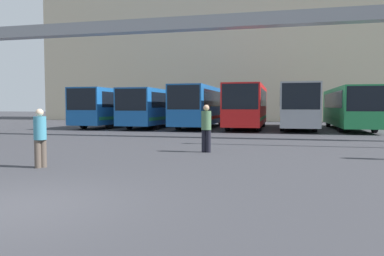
# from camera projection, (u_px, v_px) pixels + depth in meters

# --- Properties ---
(ground_plane) EXTENTS (200.00, 200.00, 0.00)m
(ground_plane) POSITION_uv_depth(u_px,v_px,m) (12.00, 208.00, 6.43)
(ground_plane) COLOR #38383D
(building_backdrop) EXTENTS (50.17, 12.00, 15.29)m
(building_backdrop) POSITION_uv_depth(u_px,v_px,m) (246.00, 60.00, 47.76)
(building_backdrop) COLOR beige
(building_backdrop) RESTS_ON ground
(overhead_gantry) EXTENTS (28.88, 0.80, 6.68)m
(overhead_gantry) POSITION_uv_depth(u_px,v_px,m) (199.00, 36.00, 20.70)
(overhead_gantry) COLOR gray
(overhead_gantry) RESTS_ON ground
(bus_slot_0) EXTENTS (2.53, 10.18, 3.13)m
(bus_slot_0) POSITION_uv_depth(u_px,v_px,m) (112.00, 106.00, 31.62)
(bus_slot_0) COLOR #1959A5
(bus_slot_0) RESTS_ON ground
(bus_slot_1) EXTENTS (2.54, 10.81, 3.06)m
(bus_slot_1) POSITION_uv_depth(u_px,v_px,m) (156.00, 106.00, 31.05)
(bus_slot_1) COLOR #1959A5
(bus_slot_1) RESTS_ON ground
(bus_slot_2) EXTENTS (2.47, 11.80, 3.26)m
(bus_slot_2) POSITION_uv_depth(u_px,v_px,m) (202.00, 105.00, 30.65)
(bus_slot_2) COLOR #1959A5
(bus_slot_2) RESTS_ON ground
(bus_slot_3) EXTENTS (2.58, 10.50, 3.30)m
(bus_slot_3) POSITION_uv_depth(u_px,v_px,m) (247.00, 104.00, 29.13)
(bus_slot_3) COLOR red
(bus_slot_3) RESTS_ON ground
(bus_slot_4) EXTENTS (2.54, 12.08, 3.30)m
(bus_slot_4) POSITION_uv_depth(u_px,v_px,m) (297.00, 104.00, 29.03)
(bus_slot_4) COLOR #999EA5
(bus_slot_4) RESTS_ON ground
(bus_slot_5) EXTENTS (2.48, 11.87, 3.06)m
(bus_slot_5) POSITION_uv_depth(u_px,v_px,m) (349.00, 106.00, 28.06)
(bus_slot_5) COLOR #268C4C
(bus_slot_5) RESTS_ON ground
(pedestrian_mid_right) EXTENTS (0.38, 0.38, 1.81)m
(pedestrian_mid_right) POSITION_uv_depth(u_px,v_px,m) (206.00, 127.00, 14.19)
(pedestrian_mid_right) COLOR black
(pedestrian_mid_right) RESTS_ON ground
(pedestrian_near_center) EXTENTS (0.35, 0.35, 1.68)m
(pedestrian_near_center) POSITION_uv_depth(u_px,v_px,m) (40.00, 136.00, 10.63)
(pedestrian_near_center) COLOR brown
(pedestrian_near_center) RESTS_ON ground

